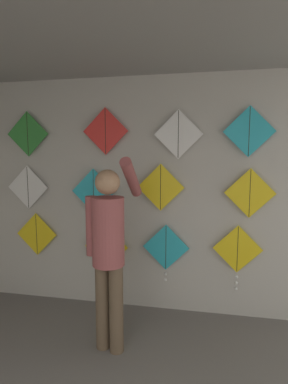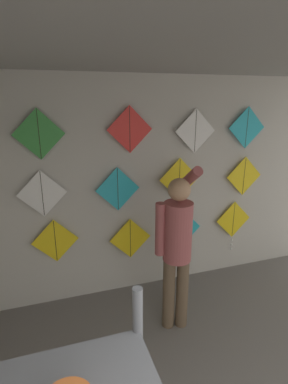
{
  "view_description": "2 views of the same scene",
  "coord_description": "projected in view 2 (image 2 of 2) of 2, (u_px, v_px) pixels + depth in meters",
  "views": [
    {
      "loc": [
        0.8,
        0.6,
        1.9
      ],
      "look_at": [
        0.18,
        3.8,
        1.49
      ],
      "focal_mm": 28.0,
      "sensor_mm": 36.0,
      "label": 1
    },
    {
      "loc": [
        -1.28,
        0.6,
        2.52
      ],
      "look_at": [
        -0.23,
        3.8,
        1.46
      ],
      "focal_mm": 28.0,
      "sensor_mm": 36.0,
      "label": 2
    }
  ],
  "objects": [
    {
      "name": "kite_1",
      "position": [
        130.0,
        238.0,
        3.92
      ],
      "size": [
        0.55,
        0.01,
        0.55
      ],
      "color": "yellow"
    },
    {
      "name": "kite_2",
      "position": [
        182.0,
        230.0,
        4.13
      ],
      "size": [
        0.55,
        0.04,
        0.69
      ],
      "color": "#28B2C6"
    },
    {
      "name": "back_panel",
      "position": [
        153.0,
        188.0,
        3.91
      ],
      "size": [
        4.83,
        0.06,
        2.8
      ],
      "primitive_type": "cube",
      "color": "#BCB7AD",
      "rests_on": "ground"
    },
    {
      "name": "kite_0",
      "position": [
        55.0,
        241.0,
        3.61
      ],
      "size": [
        0.55,
        0.01,
        0.55
      ],
      "color": "yellow"
    },
    {
      "name": "kite_8",
      "position": [
        39.0,
        134.0,
        3.21
      ],
      "size": [
        0.55,
        0.01,
        0.55
      ],
      "color": "#338C38"
    },
    {
      "name": "kite_4",
      "position": [
        42.0,
        194.0,
        3.4
      ],
      "size": [
        0.55,
        0.01,
        0.55
      ],
      "color": "white"
    },
    {
      "name": "kite_5",
      "position": [
        118.0,
        189.0,
        3.67
      ],
      "size": [
        0.55,
        0.01,
        0.55
      ],
      "color": "#28B2C6"
    },
    {
      "name": "kite_11",
      "position": [
        247.0,
        128.0,
        3.99
      ],
      "size": [
        0.55,
        0.01,
        0.55
      ],
      "color": "#28B2C6"
    },
    {
      "name": "ceiling_slab",
      "position": [
        287.0,
        40.0,
        1.6
      ],
      "size": [
        4.83,
        4.9,
        0.04
      ],
      "primitive_type": "cube",
      "color": "gray"
    },
    {
      "name": "kite_3",
      "position": [
        233.0,
        222.0,
        4.37
      ],
      "size": [
        0.55,
        0.04,
        0.76
      ],
      "color": "yellow"
    },
    {
      "name": "kite_10",
      "position": [
        195.0,
        131.0,
        3.77
      ],
      "size": [
        0.55,
        0.01,
        0.55
      ],
      "color": "white"
    },
    {
      "name": "shopkeeper",
      "position": [
        177.0,
        242.0,
        3.19
      ],
      "size": [
        0.47,
        0.61,
        1.88
      ],
      "rotation": [
        0.0,
        0.0,
        -0.22
      ],
      "color": "brown",
      "rests_on": "ground"
    },
    {
      "name": "kite_6",
      "position": [
        179.0,
        179.0,
        3.89
      ],
      "size": [
        0.55,
        0.01,
        0.55
      ],
      "color": "yellow"
    },
    {
      "name": "kite_9",
      "position": [
        130.0,
        130.0,
        3.5
      ],
      "size": [
        0.55,
        0.01,
        0.55
      ],
      "color": "red"
    },
    {
      "name": "kite_7",
      "position": [
        244.0,
        176.0,
        4.2
      ],
      "size": [
        0.55,
        0.01,
        0.55
      ],
      "color": "yellow"
    }
  ]
}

